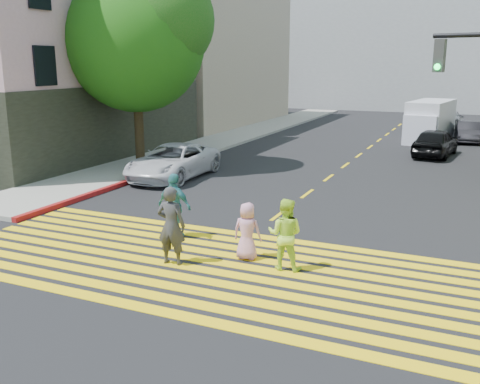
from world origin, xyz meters
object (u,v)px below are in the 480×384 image
Objects in this scene: tree_left at (137,34)px; silver_car at (448,121)px; pedestrian_man at (171,226)px; white_van at (429,122)px; pedestrian_child at (247,231)px; pedestrian_woman at (285,234)px; dark_car_near at (435,142)px; white_sedan at (173,161)px; pedestrian_extra at (175,206)px; dark_car_parked at (468,132)px.

silver_car is (11.79, 19.86, -5.10)m from tree_left.
pedestrian_man is 23.89m from white_van.
pedestrian_child is 0.29× the size of silver_car.
pedestrian_man is at bearing -90.58° from white_van.
pedestrian_woman is 1.08m from pedestrian_child.
dark_car_near is 5.41m from white_van.
white_van is at bearing 59.24° from white_sedan.
silver_car is at bearing -93.74° from pedestrian_extra.
tree_left is 1.73× the size of white_sedan.
white_van is (4.57, 21.90, 0.26)m from pedestrian_extra.
dark_car_parked is (1.37, -5.19, -0.09)m from silver_car.
pedestrian_child is 0.79× the size of pedestrian_extra.
tree_left is at bearing -43.96° from pedestrian_extra.
pedestrian_child is 17.51m from dark_car_near.
pedestrian_woman is at bearing 90.81° from dark_car_near.
white_sedan is (-7.49, 7.59, -0.14)m from pedestrian_woman.
white_van is at bearing -94.65° from pedestrian_extra.
pedestrian_child is at bearing 82.20° from silver_car.
pedestrian_extra reaches higher than white_sedan.
pedestrian_man is 1.13× the size of pedestrian_woman.
pedestrian_woman is (2.53, 0.77, -0.11)m from pedestrian_man.
tree_left is 11.36m from pedestrian_extra.
white_van reaches higher than pedestrian_man.
dark_car_near is at bearing -103.91° from pedestrian_child.
pedestrian_man is at bearing 29.97° from pedestrian_child.
pedestrian_woman is at bearing -84.60° from white_van.
dark_car_near is at bearing -108.81° from dark_car_parked.
silver_car is (1.90, 28.77, -0.14)m from pedestrian_woman.
dark_car_near is 1.15× the size of dark_car_parked.
dark_car_near reaches higher than white_sedan.
tree_left reaches higher than white_van.
pedestrian_woman is 1.19× the size of pedestrian_child.
tree_left is 13.10m from pedestrian_man.
white_van reaches higher than white_sedan.
silver_car is (0.01, 11.27, -0.02)m from dark_car_near.
pedestrian_woman is at bearing -170.12° from pedestrian_man.
tree_left is 13.39m from pedestrian_child.
white_van reaches higher than silver_car.
dark_car_parked is (1.38, 6.08, -0.11)m from dark_car_near.
dark_car_near is at bearing -101.52° from pedestrian_woman.
dark_car_parked is at bearing -95.82° from dark_car_near.
pedestrian_extra is 7.79m from white_sedan.
pedestrian_woman is 22.87m from white_van.
pedestrian_extra is 0.49× the size of dark_car_parked.
pedestrian_extra reaches higher than pedestrian_child.
pedestrian_extra is (-0.93, 1.71, -0.05)m from pedestrian_man.
tree_left is at bearing 57.39° from silver_car.
white_van is at bearing -74.76° from dark_car_near.
dark_car_parked is at bearing 27.31° from white_van.
pedestrian_extra is at bearing -68.52° from pedestrian_man.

